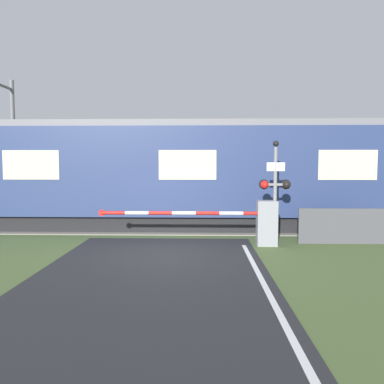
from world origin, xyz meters
name	(u,v)px	position (x,y,z in m)	size (l,w,h in m)	color
ground_plane	(162,253)	(0.00, 0.00, 0.00)	(80.00, 80.00, 0.00)	#4C6033
track_bed	(174,227)	(0.00, 4.19, 0.02)	(36.00, 3.20, 0.13)	gray
train	(189,175)	(0.60, 4.19, 2.06)	(19.95, 2.80, 4.03)	black
crossing_barrier	(255,222)	(2.69, 1.10, 0.73)	(5.42, 0.44, 1.36)	gray
signal_post	(275,186)	(3.32, 1.21, 1.80)	(0.96, 0.26, 3.17)	gray
catenary_pole	(13,147)	(-7.21, 6.14, 3.21)	(0.20, 1.90, 6.12)	slate
roadside_fence	(342,226)	(5.44, 1.39, 0.55)	(2.70, 0.06, 1.10)	#4C4C51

